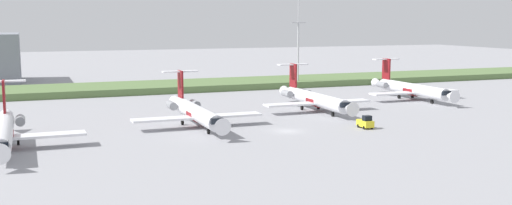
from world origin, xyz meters
TOP-DOWN VIEW (x-y plane):
  - ground_plane at (0.00, 30.00)m, footprint 500.00×500.00m
  - grass_berm at (0.00, 66.23)m, footprint 320.00×20.00m
  - regional_jet_nearest at (-43.96, 2.49)m, footprint 22.81×31.00m
  - regional_jet_second at (-13.04, 10.29)m, footprint 22.81×31.00m
  - regional_jet_third at (14.52, 18.73)m, footprint 22.81×31.00m
  - regional_jet_fourth at (43.74, 26.57)m, footprint 22.81×31.00m
  - antenna_mast at (30.26, 60.24)m, footprint 4.40×0.50m
  - baggage_tug at (13.77, -2.43)m, footprint 1.72×3.20m

SIDE VIEW (x-z plane):
  - ground_plane at x=0.00m, z-range 0.00..0.00m
  - grass_berm at x=0.00m, z-range 0.00..1.73m
  - baggage_tug at x=13.77m, z-range -0.15..2.15m
  - regional_jet_nearest at x=-43.96m, z-range -1.96..7.04m
  - regional_jet_second at x=-13.04m, z-range -1.96..7.04m
  - regional_jet_third at x=14.52m, z-range -1.96..7.04m
  - regional_jet_fourth at x=43.74m, z-range -1.96..7.04m
  - antenna_mast at x=30.26m, z-range -2.38..24.81m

